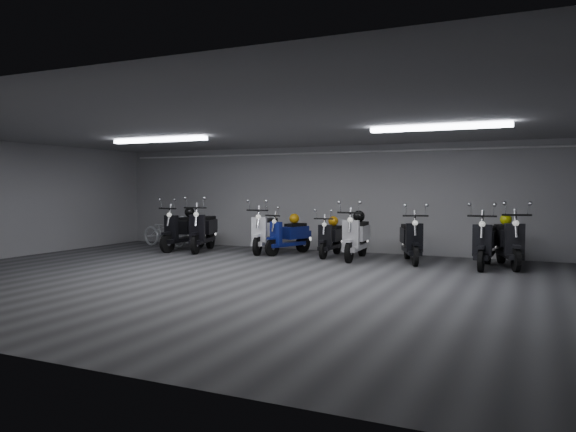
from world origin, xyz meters
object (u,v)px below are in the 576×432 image
at_px(scooter_0, 183,224).
at_px(scooter_7, 411,233).
at_px(scooter_9, 509,234).
at_px(helmet_2, 190,212).
at_px(scooter_8, 485,235).
at_px(helmet_1, 506,220).
at_px(helmet_0, 359,216).
at_px(scooter_4, 288,230).
at_px(scooter_6, 356,230).
at_px(scooter_1, 203,224).
at_px(bicycle, 165,228).
at_px(helmet_3, 333,221).
at_px(scooter_5, 330,232).
at_px(helmet_4, 294,219).
at_px(scooter_2, 265,226).

xyz_separation_m(scooter_0, scooter_7, (6.08, 0.20, -0.04)).
bearing_deg(scooter_9, helmet_2, 164.00).
distance_m(scooter_0, helmet_2, 0.41).
distance_m(scooter_7, scooter_8, 1.60).
bearing_deg(scooter_8, helmet_1, 57.23).
bearing_deg(helmet_0, scooter_4, -179.66).
height_order(scooter_6, helmet_1, scooter_6).
bearing_deg(scooter_6, scooter_1, 178.63).
bearing_deg(scooter_7, scooter_1, 161.21).
bearing_deg(scooter_8, bicycle, 177.80).
height_order(helmet_1, helmet_3, helmet_1).
relative_size(scooter_5, helmet_0, 5.69).
distance_m(scooter_4, scooter_5, 1.14).
bearing_deg(scooter_0, helmet_3, 13.50).
bearing_deg(scooter_5, scooter_9, -3.67).
bearing_deg(scooter_6, bicycle, 173.13).
bearing_deg(helmet_1, scooter_9, -73.75).
relative_size(scooter_1, scooter_4, 1.18).
xyz_separation_m(scooter_5, helmet_4, (-1.06, 0.21, 0.31)).
relative_size(scooter_1, bicycle, 1.18).
bearing_deg(bicycle, scooter_7, -83.23).
xyz_separation_m(scooter_5, scooter_7, (2.03, -0.24, 0.08)).
xyz_separation_m(scooter_6, helmet_2, (-4.77, 0.09, 0.32)).
bearing_deg(scooter_7, helmet_1, -10.00).
bearing_deg(scooter_2, scooter_7, -13.29).
height_order(scooter_1, scooter_5, scooter_1).
distance_m(scooter_1, scooter_6, 4.19).
relative_size(scooter_0, helmet_0, 6.85).
xyz_separation_m(scooter_6, helmet_4, (-1.80, 0.47, 0.20)).
bearing_deg(helmet_0, helmet_3, 163.36).
relative_size(scooter_1, scooter_9, 1.04).
distance_m(scooter_0, bicycle, 1.18).
bearing_deg(scooter_0, helmet_1, 8.23).
xyz_separation_m(scooter_8, helmet_0, (-2.90, 0.43, 0.31)).
distance_m(scooter_0, scooter_6, 4.79).
relative_size(scooter_9, helmet_3, 7.61).
bearing_deg(helmet_2, helmet_3, 5.54).
distance_m(scooter_0, helmet_1, 8.06).
height_order(scooter_1, scooter_6, scooter_1).
xyz_separation_m(scooter_8, helmet_3, (-3.63, 0.65, 0.16)).
xyz_separation_m(helmet_2, helmet_3, (4.02, 0.39, -0.16)).
xyz_separation_m(scooter_0, scooter_8, (7.67, 0.01, -0.02)).
relative_size(scooter_2, helmet_4, 7.31).
distance_m(scooter_0, scooter_5, 4.07).
bearing_deg(helmet_1, helmet_0, -177.91).
bearing_deg(helmet_0, scooter_5, -179.72).
xyz_separation_m(scooter_2, helmet_3, (1.82, 0.18, 0.16)).
distance_m(scooter_1, bicycle, 1.72).
relative_size(bicycle, helmet_0, 5.96).
height_order(scooter_0, scooter_8, scooter_0).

